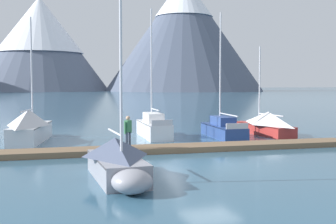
{
  "coord_description": "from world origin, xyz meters",
  "views": [
    {
      "loc": [
        -8.28,
        -18.53,
        3.66
      ],
      "look_at": [
        0.0,
        6.0,
        2.0
      ],
      "focal_mm": 47.49,
      "sensor_mm": 36.0,
      "label": 1
    }
  ],
  "objects_px": {
    "sailboat_far_berth": "(264,124)",
    "sailboat_mid_dock_port": "(152,127)",
    "sailboat_mid_dock_starboard": "(221,128)",
    "sailboat_nearest_berth": "(31,126)",
    "sailboat_second_berth": "(118,161)",
    "person_on_dock": "(128,130)"
  },
  "relations": [
    {
      "from": "sailboat_mid_dock_port",
      "to": "sailboat_far_berth",
      "type": "xyz_separation_m",
      "value": [
        8.0,
        -1.4,
        0.11
      ]
    },
    {
      "from": "sailboat_nearest_berth",
      "to": "sailboat_second_berth",
      "type": "xyz_separation_m",
      "value": [
        2.81,
        -12.83,
        -0.24
      ]
    },
    {
      "from": "sailboat_nearest_berth",
      "to": "person_on_dock",
      "type": "xyz_separation_m",
      "value": [
        4.64,
        -6.87,
        0.27
      ]
    },
    {
      "from": "sailboat_nearest_berth",
      "to": "sailboat_far_berth",
      "type": "distance_m",
      "value": 16.09
    },
    {
      "from": "sailboat_mid_dock_starboard",
      "to": "person_on_dock",
      "type": "relative_size",
      "value": 5.06
    },
    {
      "from": "sailboat_nearest_berth",
      "to": "sailboat_mid_dock_port",
      "type": "relative_size",
      "value": 0.89
    },
    {
      "from": "sailboat_second_berth",
      "to": "sailboat_far_berth",
      "type": "height_order",
      "value": "sailboat_second_berth"
    },
    {
      "from": "sailboat_second_berth",
      "to": "sailboat_mid_dock_starboard",
      "type": "height_order",
      "value": "sailboat_mid_dock_starboard"
    },
    {
      "from": "sailboat_mid_dock_port",
      "to": "sailboat_far_berth",
      "type": "bearing_deg",
      "value": -9.93
    },
    {
      "from": "sailboat_far_berth",
      "to": "sailboat_mid_dock_starboard",
      "type": "bearing_deg",
      "value": -176.69
    },
    {
      "from": "sailboat_far_berth",
      "to": "sailboat_nearest_berth",
      "type": "bearing_deg",
      "value": 175.77
    },
    {
      "from": "sailboat_second_berth",
      "to": "sailboat_far_berth",
      "type": "xyz_separation_m",
      "value": [
        13.23,
        11.64,
        0.03
      ]
    },
    {
      "from": "sailboat_mid_dock_port",
      "to": "sailboat_far_berth",
      "type": "distance_m",
      "value": 8.12
    },
    {
      "from": "sailboat_second_berth",
      "to": "sailboat_mid_dock_port",
      "type": "distance_m",
      "value": 14.05
    },
    {
      "from": "sailboat_mid_dock_port",
      "to": "sailboat_mid_dock_starboard",
      "type": "distance_m",
      "value": 4.78
    },
    {
      "from": "sailboat_mid_dock_starboard",
      "to": "sailboat_far_berth",
      "type": "xyz_separation_m",
      "value": [
        3.5,
        0.2,
        0.22
      ]
    },
    {
      "from": "sailboat_far_berth",
      "to": "sailboat_mid_dock_port",
      "type": "bearing_deg",
      "value": 170.07
    },
    {
      "from": "sailboat_mid_dock_port",
      "to": "sailboat_mid_dock_starboard",
      "type": "height_order",
      "value": "sailboat_mid_dock_port"
    },
    {
      "from": "sailboat_nearest_berth",
      "to": "sailboat_mid_dock_starboard",
      "type": "height_order",
      "value": "sailboat_mid_dock_starboard"
    },
    {
      "from": "sailboat_mid_dock_starboard",
      "to": "sailboat_second_berth",
      "type": "bearing_deg",
      "value": -130.39
    },
    {
      "from": "sailboat_mid_dock_port",
      "to": "person_on_dock",
      "type": "distance_m",
      "value": 7.88
    },
    {
      "from": "sailboat_mid_dock_port",
      "to": "sailboat_nearest_berth",
      "type": "bearing_deg",
      "value": -178.48
    }
  ]
}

